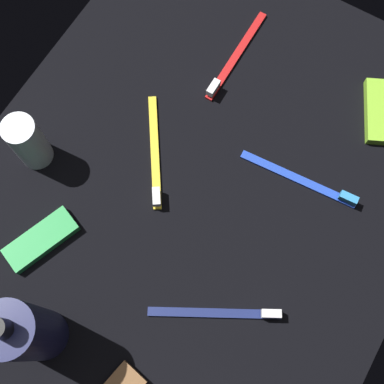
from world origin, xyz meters
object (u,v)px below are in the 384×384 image
Objects in this scene: toothbrush_navy at (223,313)px; lotion_bottle at (26,332)px; snack_bar_lime at (379,111)px; toothbrush_red at (233,59)px; toothbrush_blue at (306,181)px; toothbrush_yellow at (155,157)px; deodorant_stick at (28,142)px; snack_bar_green at (41,240)px.

lotion_bottle is at bearing -52.46° from toothbrush_navy.
toothbrush_red is at bearing -108.01° from snack_bar_lime.
toothbrush_yellow is at bearing -68.90° from toothbrush_blue.
toothbrush_blue is (-16.46, 36.13, -4.24)cm from deodorant_stick.
toothbrush_blue is at bearing 151.47° from lotion_bottle.
toothbrush_red is at bearing -172.05° from snack_bar_green.
lotion_bottle is 42.77cm from toothbrush_blue.
toothbrush_blue is 38.60cm from snack_bar_green.
snack_bar_green is 1.00× the size of snack_bar_lime.
snack_bar_lime is at bearing 133.16° from toothbrush_yellow.
lotion_bottle reaches higher than snack_bar_green.
snack_bar_green is at bearing -20.74° from toothbrush_yellow.
toothbrush_navy is at bearing 53.98° from toothbrush_yellow.
toothbrush_yellow is at bearing -179.98° from snack_bar_green.
toothbrush_yellow is at bearing -178.68° from lotion_bottle.
snack_bar_lime is at bearing 128.36° from deodorant_stick.
lotion_bottle is 29.92cm from toothbrush_yellow.
toothbrush_blue is at bearing 154.54° from snack_bar_green.
toothbrush_red is (-28.77, 17.13, -4.24)cm from deodorant_stick.
lotion_bottle is at bearing -51.19° from snack_bar_lime.
snack_bar_green is 53.32cm from snack_bar_lime.
toothbrush_navy is 24.40cm from toothbrush_yellow.
toothbrush_blue is 22.29cm from toothbrush_yellow.
toothbrush_yellow is (8.02, -20.80, 0.00)cm from toothbrush_blue.
snack_bar_green is (4.34, -26.81, 0.14)cm from toothbrush_navy.
lotion_bottle is 1.18× the size of toothbrush_yellow.
deodorant_stick is at bearing -65.50° from toothbrush_blue.
toothbrush_red is at bearing 149.24° from deodorant_stick.
snack_bar_lime is (-15.67, 4.48, 0.14)cm from toothbrush_blue.
toothbrush_navy reaches higher than snack_bar_lime.
deodorant_stick is at bearing -99.57° from toothbrush_navy.
toothbrush_red and toothbrush_yellow have the same top height.
lotion_bottle reaches higher than toothbrush_yellow.
toothbrush_blue reaches higher than snack_bar_lime.
toothbrush_blue is at bearing 111.10° from toothbrush_yellow.
toothbrush_red reaches higher than snack_bar_green.
snack_bar_lime is at bearing 171.72° from toothbrush_navy.
lotion_bottle is at bearing 1.32° from toothbrush_yellow.
deodorant_stick reaches higher than toothbrush_yellow.
snack_bar_green is (10.24, 8.26, -4.09)cm from deodorant_stick.
snack_bar_green is at bearing 38.86° from deodorant_stick.
toothbrush_red is (-49.33, 1.13, -7.34)cm from lotion_bottle.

